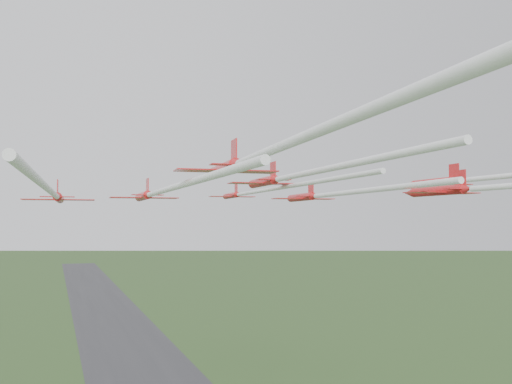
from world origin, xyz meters
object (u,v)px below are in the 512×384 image
object	(u,v)px
jet_row3_mid	(289,177)
jet_row4_left	(249,159)
jet_row2_left	(159,192)
jet_row2_right	(324,195)
jet_lead	(257,191)
jet_row3_left	(53,193)

from	to	relation	value
jet_row3_mid	jet_row4_left	bearing A→B (deg)	-120.89
jet_row3_mid	jet_row4_left	xyz separation A→B (m)	(-10.18, -15.78, -0.05)
jet_row2_left	jet_row2_right	world-z (taller)	jet_row2_right
jet_row2_right	jet_row3_mid	distance (m)	18.48
jet_row3_mid	jet_row4_left	world-z (taller)	jet_row4_left
jet_lead	jet_row3_mid	size ratio (longest dim) A/B	1.23
jet_row2_left	jet_row2_right	distance (m)	24.41
jet_row3_left	jet_row4_left	size ratio (longest dim) A/B	1.11
jet_lead	jet_row2_right	bearing A→B (deg)	-37.35
jet_row2_left	jet_row3_left	bearing A→B (deg)	-135.93
jet_row3_mid	jet_row4_left	distance (m)	18.78
jet_row2_right	jet_row3_left	size ratio (longest dim) A/B	0.90
jet_row2_left	jet_row2_right	size ratio (longest dim) A/B	1.28
jet_lead	jet_row2_right	world-z (taller)	jet_lead
jet_row3_left	jet_row2_left	bearing A→B (deg)	46.27
jet_row4_left	jet_row2_right	bearing A→B (deg)	58.23
jet_row2_right	jet_row3_left	xyz separation A→B (m)	(-36.45, -14.66, -1.05)
jet_row3_left	jet_row3_mid	world-z (taller)	jet_row3_mid
jet_lead	jet_row2_left	bearing A→B (deg)	-147.66
jet_row3_mid	jet_row4_left	size ratio (longest dim) A/B	1.00
jet_row2_right	jet_row3_left	world-z (taller)	jet_row2_right
jet_lead	jet_row4_left	xyz separation A→B (m)	(-13.79, -36.66, 0.51)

